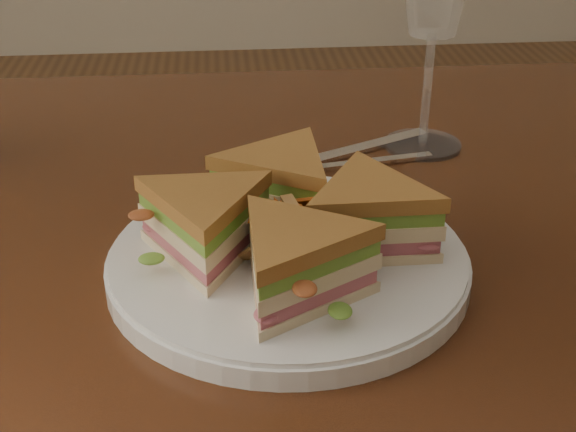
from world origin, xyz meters
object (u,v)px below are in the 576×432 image
Objects in this scene: knife at (335,156)px; sandwich_wedges at (288,222)px; spoon at (300,169)px; table at (270,311)px; plate at (288,264)px.

sandwich_wedges is at bearing -133.92° from knife.
spoon is 0.05m from knife.
sandwich_wedges is 0.18m from spoon.
spoon reaches higher than table.
table is at bearing 95.69° from plate.
knife is (0.07, 0.21, -0.04)m from sandwich_wedges.
plate is at bearing 53.13° from sandwich_wedges.
table is 0.17m from knife.
table is 0.17m from sandwich_wedges.
spoon is (0.03, 0.18, -0.00)m from plate.
knife is (0.07, 0.21, -0.01)m from plate.
plate reaches higher than knife.
sandwich_wedges reaches higher than plate.
spoon is at bearing 81.26° from sandwich_wedges.
knife is at bearing 72.45° from plate.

